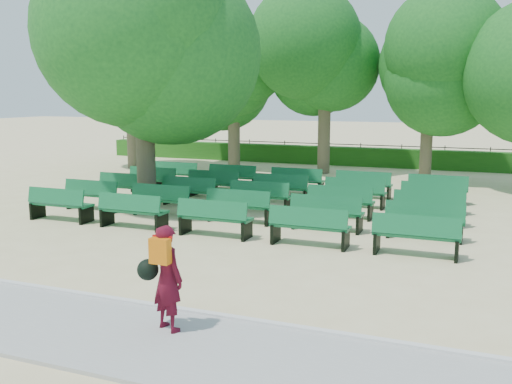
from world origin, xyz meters
TOP-DOWN VIEW (x-y plane):
  - ground at (0.00, 0.00)m, footprint 120.00×120.00m
  - paving at (0.00, -7.40)m, footprint 30.00×2.20m
  - curb at (0.00, -6.25)m, footprint 30.00×0.12m
  - hedge at (0.00, 14.00)m, footprint 26.00×0.70m
  - fence at (0.00, 14.40)m, footprint 26.00×0.10m
  - tree_line at (0.00, 10.00)m, footprint 21.80×6.80m
  - bench_array at (0.59, 1.88)m, footprint 1.88×0.67m
  - tree_among at (-3.15, 1.35)m, footprint 5.37×5.37m
  - person at (2.47, -6.99)m, footprint 0.79×0.56m

SIDE VIEW (x-z plane):
  - ground at x=0.00m, z-range 0.00..0.00m
  - fence at x=0.00m, z-range -0.51..0.51m
  - tree_line at x=0.00m, z-range -3.52..3.52m
  - paving at x=0.00m, z-range 0.00..0.06m
  - curb at x=0.00m, z-range 0.00..0.10m
  - bench_array at x=0.59m, z-range -0.49..0.68m
  - hedge at x=0.00m, z-range 0.00..0.90m
  - person at x=2.47m, z-range 0.09..1.66m
  - tree_among at x=-3.15m, z-range 1.14..8.32m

